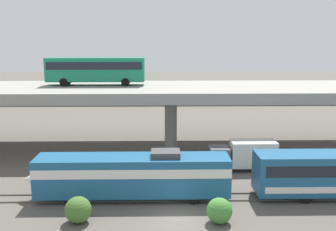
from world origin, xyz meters
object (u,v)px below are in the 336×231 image
parked_car_0 (71,91)px  parked_car_4 (123,91)px  train_locomotive (123,174)px  parked_car_3 (145,89)px  service_truck_west (244,154)px  parked_car_2 (200,92)px  parked_car_1 (256,92)px  transit_bus_on_overpass (96,69)px  parked_car_5 (288,91)px

parked_car_0 → parked_car_4: (10.89, -0.30, 0.00)m
train_locomotive → parked_car_3: train_locomotive is taller
service_truck_west → parked_car_0: size_ratio=1.50×
train_locomotive → parked_car_4: (-4.77, 50.22, 0.18)m
train_locomotive → parked_car_2: size_ratio=4.10×
train_locomotive → parked_car_1: 54.23m
train_locomotive → transit_bus_on_overpass: transit_bus_on_overpass is taller
service_truck_west → parked_car_3: bearing=-75.3°
parked_car_0 → parked_car_2: size_ratio=1.07×
parked_car_0 → parked_car_5: (45.70, -0.34, 0.00)m
service_truck_west → parked_car_2: parked_car_2 is taller
parked_car_4 → parked_car_5: size_ratio=0.95×
parked_car_2 → service_truck_west: bearing=-89.5°
parked_car_5 → transit_bus_on_overpass: bearing=43.3°
parked_car_0 → parked_car_5: same height
train_locomotive → parked_car_3: size_ratio=3.70×
parked_car_3 → parked_car_2: bearing=-17.4°
train_locomotive → service_truck_west: 13.78m
parked_car_2 → parked_car_4: 16.17m
parked_car_2 → parked_car_1: bearing=-1.9°
parked_car_3 → service_truck_west: bearing=-75.3°
parked_car_3 → parked_car_4: (-4.48, -2.98, -0.00)m
parked_car_3 → parked_car_5: size_ratio=1.00×
train_locomotive → parked_car_0: (-15.66, 50.53, 0.18)m
train_locomotive → service_truck_west: train_locomotive is taller
parked_car_0 → parked_car_2: (27.04, -0.99, -0.00)m
service_truck_west → parked_car_3: parked_car_3 is taller
parked_car_1 → parked_car_3: size_ratio=0.92×
transit_bus_on_overpass → service_truck_west: size_ratio=1.76×
parked_car_5 → service_truck_west: bearing=67.0°
transit_bus_on_overpass → parked_car_5: 48.44m
parked_car_1 → parked_car_2: (-11.55, 0.39, -0.00)m
transit_bus_on_overpass → parked_car_4: size_ratio=2.73×
parked_car_0 → parked_car_5: size_ratio=0.97×
parked_car_5 → parked_car_0: bearing=-0.4°
transit_bus_on_overpass → parked_car_0: (-10.85, 33.19, -7.30)m
train_locomotive → parked_car_0: train_locomotive is taller
service_truck_west → parked_car_3: size_ratio=1.46×
parked_car_2 → parked_car_4: (-16.15, 0.69, 0.00)m
parked_car_0 → train_locomotive: bearing=107.2°
service_truck_west → parked_car_3: (-12.06, 46.05, 0.73)m
parked_car_3 → parked_car_5: same height
train_locomotive → parked_car_0: size_ratio=3.82×
parked_car_1 → train_locomotive: bearing=65.0°
parked_car_2 → parked_car_4: bearing=177.6°
parked_car_3 → parked_car_4: same height
service_truck_west → parked_car_4: (-16.54, 43.07, 0.73)m
parked_car_3 → transit_bus_on_overpass: bearing=-97.2°
parked_car_0 → parked_car_3: bearing=-170.1°
service_truck_west → parked_car_1: bearing=-104.9°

